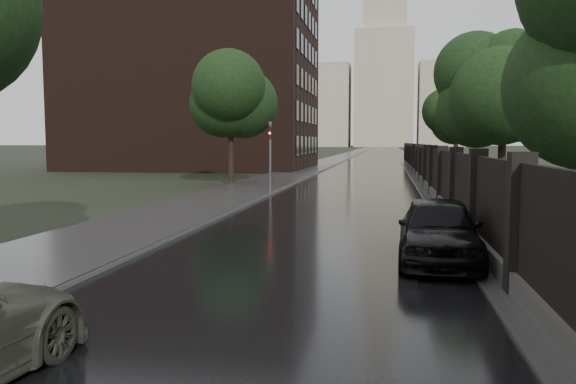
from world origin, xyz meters
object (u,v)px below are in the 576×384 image
at_px(tree_left_far, 231,105).
at_px(tree_right_c, 457,115).
at_px(traffic_light, 270,150).
at_px(car_right_near, 439,230).
at_px(tree_right_b, 504,97).

relative_size(tree_left_far, tree_right_c, 1.05).
distance_m(tree_right_c, traffic_light, 19.26).
bearing_deg(car_right_near, tree_left_far, 119.24).
distance_m(tree_left_far, tree_right_c, 18.45).
height_order(tree_left_far, tree_right_b, tree_left_far).
xyz_separation_m(tree_left_far, tree_right_b, (15.50, -8.00, -0.29)).
bearing_deg(tree_right_b, car_right_near, -106.08).
bearing_deg(tree_right_b, tree_right_c, 90.00).
bearing_deg(tree_left_far, traffic_light, -53.53).
relative_size(tree_left_far, tree_right_b, 1.05).
bearing_deg(car_right_near, traffic_light, 116.17).
relative_size(tree_right_b, traffic_light, 1.75).
xyz_separation_m(tree_left_far, traffic_light, (3.70, -5.01, -2.84)).
bearing_deg(tree_right_b, tree_left_far, 152.70).
height_order(tree_right_b, car_right_near, tree_right_b).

